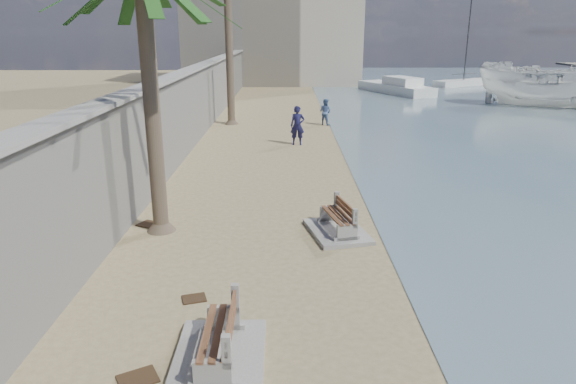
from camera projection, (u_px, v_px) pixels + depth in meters
name	position (u px, v px, depth m)	size (l,w,h in m)	color
seawall	(195.00, 105.00, 25.95)	(0.45, 70.00, 3.50)	gray
wall_cap	(193.00, 69.00, 25.41)	(0.80, 70.00, 0.12)	gray
end_building	(273.00, 15.00, 54.93)	(18.00, 12.00, 14.00)	#B7AA93
bench_near	(219.00, 340.00, 8.50)	(1.53, 2.22, 0.92)	gray
bench_far	(338.00, 220.00, 13.98)	(1.84, 2.33, 0.86)	gray
person_a	(297.00, 123.00, 24.86)	(0.78, 0.53, 2.17)	#141335
person_b	(325.00, 110.00, 30.29)	(0.83, 0.64, 1.72)	#455D8E
boat_cruiser	(551.00, 82.00, 37.31)	(3.81, 3.92, 4.48)	silver
yacht_far	(395.00, 89.00, 46.41)	(8.79, 2.46, 1.50)	silver
sailboat_west	(463.00, 83.00, 52.71)	(6.97, 5.07, 8.77)	silver
debris_b	(138.00, 379.00, 8.16)	(0.60, 0.48, 0.03)	#382616
debris_c	(150.00, 224.00, 14.71)	(0.63, 0.51, 0.03)	#382616
debris_d	(194.00, 298.00, 10.62)	(0.48, 0.38, 0.03)	#382616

